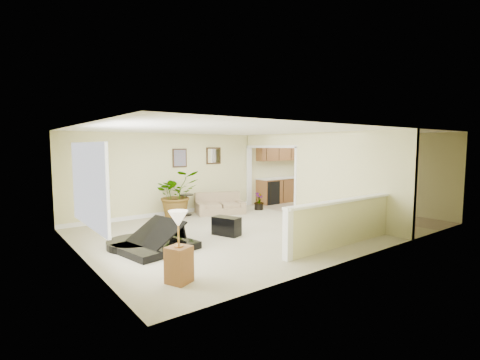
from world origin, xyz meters
TOP-DOWN VIEW (x-y plane):
  - floor at (0.00, 0.00)m, footprint 9.00×9.00m
  - back_wall at (0.00, 3.00)m, footprint 9.00×0.04m
  - front_wall at (0.00, -3.00)m, footprint 9.00×0.04m
  - left_wall at (-4.50, 0.00)m, footprint 0.04×6.00m
  - right_wall at (4.50, 0.00)m, footprint 0.04×6.00m
  - ceiling at (0.00, 0.00)m, footprint 9.00×6.00m
  - kitchen_vinyl at (3.15, 0.00)m, footprint 2.70×6.00m
  - interior_partition at (1.80, 0.25)m, footprint 0.18×5.99m
  - pony_half_wall at (0.08, -2.30)m, footprint 3.42×0.22m
  - left_window at (-4.49, -0.50)m, footprint 0.05×2.15m
  - wall_art_left at (-0.95, 2.97)m, footprint 0.48×0.04m
  - wall_mirror at (0.30, 2.97)m, footprint 0.55×0.04m
  - kitchen_cabinets at (3.19, 2.73)m, footprint 2.36×0.65m
  - piano at (-3.20, -0.09)m, footprint 1.82×1.85m
  - piano_bench at (-1.33, -0.10)m, footprint 0.54×0.73m
  - loveseat at (0.06, 2.30)m, footprint 1.74×1.29m
  - accent_table at (-0.94, 2.60)m, footprint 0.45×0.45m
  - palm_plant at (-1.32, 2.49)m, footprint 1.40×1.26m
  - small_plant at (1.45, 1.99)m, footprint 0.41×0.41m
  - lamp_stand at (-3.59, -2.03)m, footprint 0.44×0.44m

SIDE VIEW (x-z plane):
  - floor at x=0.00m, z-range 0.00..0.00m
  - kitchen_vinyl at x=3.15m, z-range 0.00..0.01m
  - piano_bench at x=-1.33m, z-range 0.00..0.44m
  - small_plant at x=1.45m, z-range -0.04..0.53m
  - loveseat at x=0.06m, z-range -0.10..0.74m
  - accent_table at x=-0.94m, z-range 0.09..0.74m
  - lamp_stand at x=-3.59m, z-range -0.09..1.04m
  - pony_half_wall at x=0.08m, z-range 0.02..1.02m
  - piano at x=-3.20m, z-range -0.11..1.22m
  - palm_plant at x=-1.32m, z-range -0.01..1.40m
  - kitchen_cabinets at x=3.19m, z-range -0.29..2.03m
  - interior_partition at x=1.80m, z-range -0.03..2.47m
  - back_wall at x=0.00m, z-range 0.00..2.50m
  - front_wall at x=0.00m, z-range 0.00..2.50m
  - left_wall at x=-4.50m, z-range 0.00..2.50m
  - right_wall at x=4.50m, z-range 0.00..2.50m
  - left_window at x=-4.49m, z-range 0.73..2.17m
  - wall_art_left at x=-0.95m, z-range 1.46..2.04m
  - wall_mirror at x=0.30m, z-range 1.52..2.08m
  - ceiling at x=0.00m, z-range 2.48..2.52m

